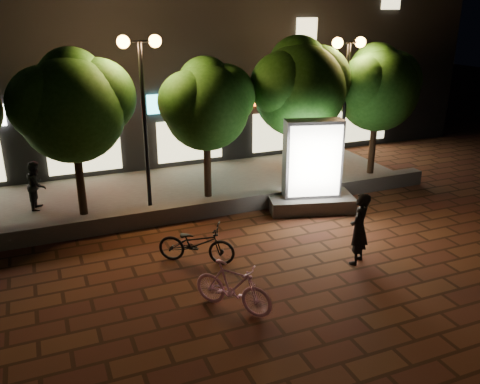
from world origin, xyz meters
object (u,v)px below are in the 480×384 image
pedestrian (37,185)px  rider (359,229)px  tree_right (300,84)px  tree_far_right (378,85)px  tree_mid (207,101)px  street_lamp_left (142,79)px  scooter_parked (196,243)px  tree_left (73,103)px  scooter_pink (233,287)px  ad_kiosk (312,174)px  street_lamp_right (347,73)px

pedestrian → rider: bearing=-119.0°
rider → pedestrian: 9.77m
tree_right → rider: (-1.41, -5.72, -2.65)m
tree_far_right → tree_mid: bearing=-180.0°
street_lamp_left → scooter_parked: street_lamp_left is taller
tree_left → scooter_parked: size_ratio=2.52×
tree_far_right → scooter_parked: tree_far_right is taller
scooter_pink → rider: bearing=-26.6°
ad_kiosk → scooter_parked: 4.87m
tree_mid → tree_far_right: size_ratio=0.95×
tree_left → tree_right: bearing=0.0°
ad_kiosk → pedestrian: size_ratio=1.89×
tree_far_right → street_lamp_right: bearing=-170.4°
ad_kiosk → rider: size_ratio=1.57×
street_lamp_left → pedestrian: 4.68m
tree_mid → scooter_pink: size_ratio=2.49×
scooter_pink → pedestrian: pedestrian is taller
tree_left → ad_kiosk: size_ratio=1.70×
tree_right → tree_far_right: tree_right is taller
tree_left → ad_kiosk: bearing=-18.2°
scooter_pink → rider: size_ratio=0.99×
tree_right → ad_kiosk: 3.33m
scooter_pink → street_lamp_right: bearing=4.5°
street_lamp_right → rider: 6.93m
tree_left → ad_kiosk: tree_left is taller
tree_far_right → pedestrian: bearing=175.5°
tree_far_right → ad_kiosk: tree_far_right is taller
tree_left → tree_right: tree_right is taller
tree_mid → ad_kiosk: size_ratio=1.56×
street_lamp_right → scooter_parked: (-6.72, -3.92, -3.38)m
tree_left → tree_far_right: (10.50, -0.00, -0.08)m
ad_kiosk → rider: bearing=-101.6°
tree_mid → street_lamp_left: street_lamp_left is taller
ad_kiosk → tree_right: bearing=72.5°
tree_mid → scooter_parked: 5.29m
ad_kiosk → pedestrian: 8.48m
ad_kiosk → scooter_pink: bearing=-135.3°
tree_far_right → tree_left: bearing=180.0°
ad_kiosk → tree_left: bearing=161.8°
tree_mid → street_lamp_right: 5.00m
tree_left → pedestrian: bearing=144.0°
tree_right → pedestrian: (-8.58, 0.93, -2.72)m
tree_far_right → scooter_pink: (-8.22, -6.47, -2.83)m
pedestrian → ad_kiosk: bearing=-97.7°
tree_right → scooter_parked: (-5.08, -4.18, -3.06)m
tree_left → street_lamp_right: 8.96m
tree_right → ad_kiosk: size_ratio=1.76×
tree_mid → tree_far_right: 6.50m
tree_far_right → scooter_parked: bearing=-153.2°
tree_left → tree_far_right: 10.50m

